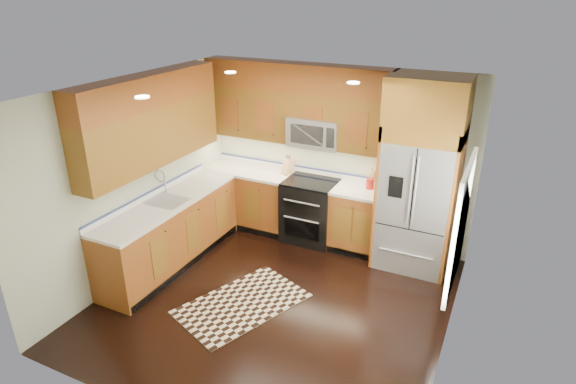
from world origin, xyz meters
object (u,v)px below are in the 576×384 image
at_px(refrigerator, 420,176).
at_px(knife_block, 288,166).
at_px(range, 310,211).
at_px(utensil_crock, 370,182).
at_px(rug, 242,304).

height_order(refrigerator, knife_block, refrigerator).
xyz_separation_m(range, utensil_crock, (0.85, 0.12, 0.58)).
relative_size(range, knife_block, 3.16).
relative_size(rug, utensil_crock, 4.96).
distance_m(knife_block, utensil_crock, 1.29).
distance_m(rug, knife_block, 2.33).
xyz_separation_m(refrigerator, utensil_crock, (-0.70, 0.16, -0.26)).
bearing_deg(refrigerator, range, 178.60).
relative_size(range, utensil_crock, 3.08).
xyz_separation_m(range, refrigerator, (1.55, -0.04, 0.83)).
height_order(range, knife_block, knife_block).
xyz_separation_m(rug, knife_block, (-0.36, 2.04, 1.06)).
distance_m(refrigerator, knife_block, 2.01).
relative_size(refrigerator, rug, 1.71).
distance_m(rug, utensil_crock, 2.45).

